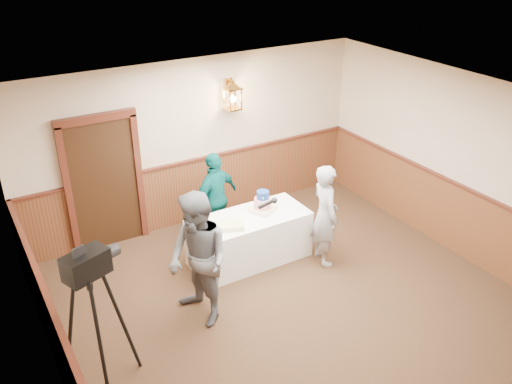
{
  "coord_description": "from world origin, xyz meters",
  "views": [
    {
      "loc": [
        -3.42,
        -4.17,
        4.71
      ],
      "look_at": [
        0.08,
        1.7,
        1.25
      ],
      "focal_mm": 38.0,
      "sensor_mm": 36.0,
      "label": 1
    }
  ],
  "objects_px": {
    "sheet_cake_green": "(204,226)",
    "interviewer": "(198,260)",
    "tv_camera_rig": "(98,334)",
    "assistant_p": "(216,198)",
    "tiered_cake": "(263,203)",
    "baker": "(325,215)",
    "display_table": "(249,238)",
    "sheet_cake_yellow": "(231,225)"
  },
  "relations": [
    {
      "from": "sheet_cake_green",
      "to": "baker",
      "type": "relative_size",
      "value": 0.18
    },
    {
      "from": "display_table",
      "to": "tiered_cake",
      "type": "distance_m",
      "value": 0.57
    },
    {
      "from": "sheet_cake_yellow",
      "to": "tv_camera_rig",
      "type": "bearing_deg",
      "value": -150.29
    },
    {
      "from": "sheet_cake_green",
      "to": "tv_camera_rig",
      "type": "distance_m",
      "value": 2.46
    },
    {
      "from": "interviewer",
      "to": "assistant_p",
      "type": "height_order",
      "value": "interviewer"
    },
    {
      "from": "tv_camera_rig",
      "to": "tiered_cake",
      "type": "bearing_deg",
      "value": 5.96
    },
    {
      "from": "display_table",
      "to": "assistant_p",
      "type": "bearing_deg",
      "value": 102.14
    },
    {
      "from": "baker",
      "to": "assistant_p",
      "type": "relative_size",
      "value": 1.04
    },
    {
      "from": "sheet_cake_yellow",
      "to": "tv_camera_rig",
      "type": "xyz_separation_m",
      "value": [
        -2.3,
        -1.31,
        0.03
      ]
    },
    {
      "from": "sheet_cake_yellow",
      "to": "sheet_cake_green",
      "type": "bearing_deg",
      "value": 152.61
    },
    {
      "from": "baker",
      "to": "tiered_cake",
      "type": "bearing_deg",
      "value": 57.75
    },
    {
      "from": "tiered_cake",
      "to": "sheet_cake_yellow",
      "type": "height_order",
      "value": "tiered_cake"
    },
    {
      "from": "sheet_cake_yellow",
      "to": "assistant_p",
      "type": "height_order",
      "value": "assistant_p"
    },
    {
      "from": "sheet_cake_green",
      "to": "interviewer",
      "type": "distance_m",
      "value": 1.04
    },
    {
      "from": "sheet_cake_yellow",
      "to": "assistant_p",
      "type": "bearing_deg",
      "value": 76.65
    },
    {
      "from": "display_table",
      "to": "sheet_cake_green",
      "type": "bearing_deg",
      "value": 177.29
    },
    {
      "from": "sheet_cake_yellow",
      "to": "baker",
      "type": "xyz_separation_m",
      "value": [
        1.33,
        -0.46,
        0.01
      ]
    },
    {
      "from": "sheet_cake_yellow",
      "to": "interviewer",
      "type": "bearing_deg",
      "value": -139.77
    },
    {
      "from": "interviewer",
      "to": "assistant_p",
      "type": "bearing_deg",
      "value": 138.11
    },
    {
      "from": "sheet_cake_green",
      "to": "interviewer",
      "type": "bearing_deg",
      "value": -119.72
    },
    {
      "from": "display_table",
      "to": "sheet_cake_green",
      "type": "height_order",
      "value": "sheet_cake_green"
    },
    {
      "from": "tiered_cake",
      "to": "interviewer",
      "type": "height_order",
      "value": "interviewer"
    },
    {
      "from": "tiered_cake",
      "to": "display_table",
      "type": "bearing_deg",
      "value": -170.25
    },
    {
      "from": "tiered_cake",
      "to": "sheet_cake_yellow",
      "type": "bearing_deg",
      "value": -163.76
    },
    {
      "from": "baker",
      "to": "display_table",
      "type": "bearing_deg",
      "value": 68.86
    },
    {
      "from": "interviewer",
      "to": "assistant_p",
      "type": "relative_size",
      "value": 1.18
    },
    {
      "from": "baker",
      "to": "tv_camera_rig",
      "type": "relative_size",
      "value": 0.88
    },
    {
      "from": "display_table",
      "to": "sheet_cake_yellow",
      "type": "bearing_deg",
      "value": -159.45
    },
    {
      "from": "interviewer",
      "to": "assistant_p",
      "type": "distance_m",
      "value": 1.95
    },
    {
      "from": "tiered_cake",
      "to": "interviewer",
      "type": "distance_m",
      "value": 1.75
    },
    {
      "from": "tiered_cake",
      "to": "assistant_p",
      "type": "bearing_deg",
      "value": 120.89
    },
    {
      "from": "tv_camera_rig",
      "to": "assistant_p",
      "type": "bearing_deg",
      "value": 20.39
    },
    {
      "from": "sheet_cake_yellow",
      "to": "interviewer",
      "type": "relative_size",
      "value": 0.19
    },
    {
      "from": "sheet_cake_green",
      "to": "assistant_p",
      "type": "xyz_separation_m",
      "value": [
        0.56,
        0.73,
        -0.02
      ]
    },
    {
      "from": "sheet_cake_yellow",
      "to": "interviewer",
      "type": "distance_m",
      "value": 1.12
    },
    {
      "from": "tv_camera_rig",
      "to": "sheet_cake_green",
      "type": "bearing_deg",
      "value": 16.2
    },
    {
      "from": "sheet_cake_green",
      "to": "baker",
      "type": "bearing_deg",
      "value": -20.95
    },
    {
      "from": "interviewer",
      "to": "tv_camera_rig",
      "type": "height_order",
      "value": "tv_camera_rig"
    },
    {
      "from": "interviewer",
      "to": "tv_camera_rig",
      "type": "relative_size",
      "value": 0.99
    },
    {
      "from": "interviewer",
      "to": "baker",
      "type": "distance_m",
      "value": 2.2
    },
    {
      "from": "tiered_cake",
      "to": "assistant_p",
      "type": "height_order",
      "value": "assistant_p"
    },
    {
      "from": "display_table",
      "to": "sheet_cake_yellow",
      "type": "height_order",
      "value": "sheet_cake_yellow"
    }
  ]
}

